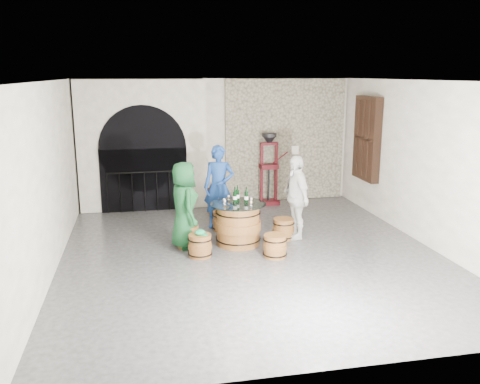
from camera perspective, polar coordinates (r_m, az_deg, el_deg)
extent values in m
plane|color=#2E2E30|center=(9.71, 1.21, -6.85)|extent=(8.00, 8.00, 0.00)
plane|color=silver|center=(13.17, -2.56, 5.65)|extent=(8.00, 0.00, 8.00)
plane|color=silver|center=(5.57, 10.31, -5.11)|extent=(8.00, 0.00, 8.00)
plane|color=silver|center=(9.19, -20.57, 1.51)|extent=(0.00, 8.00, 8.00)
plane|color=silver|center=(10.61, 20.07, 3.01)|extent=(0.00, 8.00, 8.00)
plane|color=beige|center=(9.12, 1.31, 12.39)|extent=(8.00, 8.00, 0.00)
cube|color=#A0967F|center=(13.50, 5.08, 5.79)|extent=(3.20, 0.12, 3.18)
cube|color=silver|center=(12.77, -10.87, 5.18)|extent=(3.10, 0.50, 3.18)
cube|color=black|center=(12.65, -10.70, 1.32)|extent=(2.10, 0.03, 1.55)
cylinder|color=black|center=(12.51, -10.85, 4.79)|extent=(2.10, 0.03, 2.10)
cylinder|color=black|center=(12.54, -10.73, 2.18)|extent=(1.79, 0.04, 0.04)
cylinder|color=black|center=(12.67, -14.67, -0.18)|extent=(0.02, 0.02, 0.98)
cylinder|color=black|center=(12.65, -13.33, -0.12)|extent=(0.02, 0.02, 0.98)
cylinder|color=black|center=(12.65, -11.98, -0.06)|extent=(0.02, 0.02, 0.98)
cylinder|color=black|center=(12.65, -10.64, 0.00)|extent=(0.02, 0.02, 0.98)
cylinder|color=black|center=(12.65, -9.29, 0.06)|extent=(0.02, 0.02, 0.98)
cylinder|color=black|center=(12.66, -7.95, 0.12)|extent=(0.02, 0.02, 0.98)
cylinder|color=black|center=(12.68, -6.61, 0.18)|extent=(0.02, 0.02, 0.98)
cube|color=black|center=(12.61, 14.08, 5.85)|extent=(0.20, 1.10, 2.00)
cube|color=black|center=(12.59, 13.87, 5.85)|extent=(0.06, 0.88, 1.76)
cube|color=black|center=(12.61, 14.00, 5.85)|extent=(0.22, 0.92, 0.06)
cube|color=black|center=(12.35, 14.57, 5.67)|extent=(0.22, 0.06, 1.80)
cube|color=black|center=(12.61, 14.00, 5.85)|extent=(0.22, 0.06, 1.80)
cube|color=black|center=(12.87, 13.45, 6.02)|extent=(0.22, 0.06, 1.80)
cylinder|color=brown|center=(10.06, -0.21, -3.74)|extent=(0.84, 0.84, 0.80)
cylinder|color=brown|center=(10.06, -0.21, -3.74)|extent=(0.90, 0.90, 0.18)
torus|color=black|center=(10.14, -0.21, -5.20)|extent=(0.90, 0.90, 0.02)
torus|color=black|center=(9.98, -0.21, -2.25)|extent=(0.90, 0.90, 0.02)
cylinder|color=brown|center=(9.95, -0.21, -1.48)|extent=(0.86, 0.86, 0.02)
cylinder|color=black|center=(9.94, -0.21, -1.34)|extent=(1.09, 1.09, 0.01)
cylinder|color=brown|center=(10.03, -5.84, -5.02)|extent=(0.41, 0.41, 0.41)
cylinder|color=brown|center=(10.03, -5.84, -5.02)|extent=(0.44, 0.44, 0.09)
torus|color=black|center=(10.07, -5.82, -5.77)|extent=(0.45, 0.45, 0.02)
torus|color=black|center=(9.99, -5.86, -4.26)|extent=(0.45, 0.45, 0.02)
cylinder|color=brown|center=(9.97, -5.87, -3.84)|extent=(0.42, 0.42, 0.02)
cylinder|color=brown|center=(11.01, -1.95, -3.29)|extent=(0.41, 0.41, 0.41)
cylinder|color=brown|center=(11.01, -1.95, -3.29)|extent=(0.44, 0.44, 0.09)
torus|color=black|center=(11.05, -1.95, -3.98)|extent=(0.45, 0.45, 0.02)
torus|color=black|center=(10.97, -1.96, -2.59)|extent=(0.45, 0.45, 0.02)
cylinder|color=brown|center=(10.95, -1.96, -2.21)|extent=(0.42, 0.42, 0.02)
cylinder|color=brown|center=(10.48, 4.89, -4.19)|extent=(0.41, 0.41, 0.41)
cylinder|color=brown|center=(10.48, 4.89, -4.19)|extent=(0.44, 0.44, 0.09)
torus|color=black|center=(10.53, 4.88, -4.91)|extent=(0.45, 0.45, 0.02)
torus|color=black|center=(10.44, 4.91, -3.46)|extent=(0.45, 0.45, 0.02)
cylinder|color=brown|center=(10.42, 4.92, -3.06)|extent=(0.42, 0.42, 0.02)
cylinder|color=brown|center=(9.46, 3.95, -6.11)|extent=(0.41, 0.41, 0.41)
cylinder|color=brown|center=(9.46, 3.95, -6.11)|extent=(0.44, 0.44, 0.09)
torus|color=black|center=(9.51, 3.94, -6.91)|extent=(0.45, 0.45, 0.02)
torus|color=black|center=(9.42, 3.96, -5.31)|extent=(0.45, 0.45, 0.02)
cylinder|color=brown|center=(9.39, 3.97, -4.88)|extent=(0.42, 0.42, 0.02)
cylinder|color=brown|center=(9.48, -4.50, -6.07)|extent=(0.41, 0.41, 0.41)
cylinder|color=brown|center=(9.48, -4.50, -6.07)|extent=(0.44, 0.44, 0.09)
torus|color=black|center=(9.53, -4.49, -6.87)|extent=(0.45, 0.45, 0.02)
torus|color=black|center=(9.44, -4.52, -5.28)|extent=(0.45, 0.45, 0.02)
cylinder|color=brown|center=(9.42, -4.53, -4.84)|extent=(0.42, 0.42, 0.02)
ellipsoid|color=#0C864B|center=(9.40, -4.53, -4.53)|extent=(0.19, 0.19, 0.11)
cylinder|color=#0C864B|center=(9.39, -4.02, -4.80)|extent=(0.13, 0.13, 0.01)
imported|color=#12411F|center=(9.85, -6.29, -1.48)|extent=(0.68, 0.91, 1.69)
imported|color=navy|center=(11.06, -2.38, 0.58)|extent=(0.76, 0.59, 1.83)
imported|color=silver|center=(10.42, 6.28, -0.57)|extent=(0.53, 1.05, 1.72)
cylinder|color=black|center=(9.97, -0.57, -0.59)|extent=(0.07, 0.07, 0.22)
cylinder|color=white|center=(9.98, -0.57, -0.65)|extent=(0.08, 0.08, 0.06)
cone|color=black|center=(9.94, -0.57, 0.10)|extent=(0.07, 0.07, 0.05)
cylinder|color=black|center=(9.93, -0.57, 0.41)|extent=(0.03, 0.03, 0.07)
cylinder|color=black|center=(9.96, 0.71, -0.61)|extent=(0.07, 0.07, 0.22)
cylinder|color=white|center=(9.97, 0.71, -0.67)|extent=(0.08, 0.08, 0.06)
cone|color=black|center=(9.93, 0.72, 0.09)|extent=(0.07, 0.07, 0.05)
cylinder|color=black|center=(9.92, 0.72, 0.40)|extent=(0.03, 0.03, 0.07)
cylinder|color=black|center=(10.09, -0.29, -0.43)|extent=(0.07, 0.07, 0.22)
cylinder|color=white|center=(10.09, -0.29, -0.48)|extent=(0.08, 0.08, 0.06)
cone|color=black|center=(10.06, -0.29, 0.26)|extent=(0.07, 0.07, 0.05)
cylinder|color=black|center=(10.05, -0.29, 0.57)|extent=(0.03, 0.03, 0.07)
cylinder|color=brown|center=(12.25, -2.56, -0.98)|extent=(0.47, 0.47, 0.66)
cylinder|color=brown|center=(12.25, -2.56, -0.98)|extent=(0.50, 0.50, 0.15)
torus|color=black|center=(12.31, -2.55, -2.00)|extent=(0.51, 0.51, 0.02)
torus|color=black|center=(12.20, -2.57, 0.04)|extent=(0.51, 0.51, 0.02)
cylinder|color=brown|center=(12.17, -2.57, 0.57)|extent=(0.48, 0.48, 0.02)
cube|color=#490C15|center=(13.27, 3.21, -1.13)|extent=(0.53, 0.44, 0.10)
cube|color=#490C15|center=(13.07, 3.26, 2.89)|extent=(0.47, 0.32, 0.12)
cube|color=#490C15|center=(12.97, 3.29, 5.43)|extent=(0.46, 0.14, 0.07)
cylinder|color=black|center=(13.15, 3.24, 1.13)|extent=(0.05, 0.05, 0.97)
cylinder|color=black|center=(12.95, 3.31, 6.41)|extent=(0.37, 0.37, 0.09)
cone|color=black|center=(12.96, 3.30, 5.90)|extent=(0.37, 0.37, 0.19)
cube|color=#490C15|center=(13.04, 2.43, 2.13)|extent=(0.07, 0.07, 1.56)
cube|color=#490C15|center=(13.16, 4.06, 2.21)|extent=(0.07, 0.07, 1.56)
cylinder|color=#490C15|center=(13.08, 4.55, 3.88)|extent=(0.42, 0.05, 0.31)
cube|color=silver|center=(13.53, 6.18, 4.72)|extent=(0.18, 0.10, 0.22)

